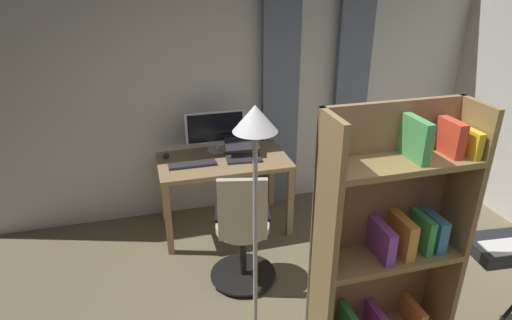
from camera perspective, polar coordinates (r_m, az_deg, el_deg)
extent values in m
cube|color=silver|center=(4.52, -2.59, 10.27)|extent=(5.37, 0.10, 2.77)
cube|color=slate|center=(4.90, 12.26, 8.48)|extent=(0.37, 0.06, 2.39)
cube|color=slate|center=(4.59, 3.18, 7.94)|extent=(0.39, 0.06, 2.39)
cube|color=tan|center=(4.23, -4.27, -0.15)|extent=(1.25, 0.69, 0.04)
cube|color=#A48259|center=(4.27, 4.45, -5.55)|extent=(0.06, 0.06, 0.72)
cube|color=tan|center=(4.07, -11.37, -7.64)|extent=(0.06, 0.06, 0.72)
cube|color=tan|center=(4.79, 1.98, -2.05)|extent=(0.06, 0.06, 0.72)
cube|color=tan|center=(4.61, -12.05, -3.72)|extent=(0.06, 0.06, 0.72)
cylinder|color=black|center=(3.88, -1.68, -14.62)|extent=(0.56, 0.56, 0.02)
sphere|color=black|center=(3.90, 2.23, -14.68)|extent=(0.05, 0.05, 0.05)
sphere|color=black|center=(4.09, -0.61, -12.61)|extent=(0.05, 0.05, 0.05)
sphere|color=black|center=(4.01, -4.79, -13.48)|extent=(0.05, 0.05, 0.05)
sphere|color=black|center=(3.78, -4.92, -16.28)|extent=(0.05, 0.05, 0.05)
sphere|color=black|center=(3.71, -0.31, -17.14)|extent=(0.05, 0.05, 0.05)
cylinder|color=black|center=(3.75, -1.73, -11.95)|extent=(0.06, 0.06, 0.45)
cylinder|color=beige|center=(3.61, -1.77, -8.76)|extent=(0.53, 0.53, 0.05)
cube|color=beige|center=(3.29, -1.77, -6.53)|extent=(0.38, 0.13, 0.51)
cube|color=black|center=(3.54, -5.07, -6.97)|extent=(0.09, 0.24, 0.03)
cube|color=black|center=(3.54, 1.46, -6.84)|extent=(0.09, 0.24, 0.03)
cylinder|color=silver|center=(4.42, -5.21, 1.29)|extent=(0.18, 0.18, 0.01)
cylinder|color=silver|center=(4.40, -5.23, 1.82)|extent=(0.04, 0.04, 0.08)
cube|color=silver|center=(4.33, -5.34, 4.31)|extent=(0.59, 0.03, 0.32)
cube|color=black|center=(4.32, -5.30, 4.23)|extent=(0.55, 0.01, 0.29)
cube|color=#333338|center=(4.11, -8.32, -0.58)|extent=(0.44, 0.12, 0.02)
cube|color=#333338|center=(4.20, -1.64, 0.21)|extent=(0.35, 0.24, 0.02)
cube|color=#333338|center=(4.25, -1.88, 2.13)|extent=(0.35, 0.23, 0.07)
ellipsoid|color=#333338|center=(4.33, -11.64, 0.53)|extent=(0.06, 0.10, 0.04)
cube|color=olive|center=(2.97, 23.93, -10.03)|extent=(0.04, 0.30, 1.81)
cube|color=olive|center=(2.57, 8.62, -13.72)|extent=(0.04, 0.30, 1.81)
cube|color=#8B6346|center=(2.83, 15.50, -10.39)|extent=(0.88, 0.04, 1.81)
cube|color=olive|center=(2.74, 16.89, -11.84)|extent=(0.81, 0.30, 0.04)
cube|color=olive|center=(2.45, 18.56, -0.29)|extent=(0.81, 0.30, 0.04)
cube|color=green|center=(2.78, 20.73, -8.78)|extent=(0.04, 0.21, 0.22)
cube|color=#489A51|center=(2.43, 20.02, 2.65)|extent=(0.05, 0.24, 0.22)
cube|color=gold|center=(2.70, 18.39, -9.26)|extent=(0.06, 0.24, 0.23)
cube|color=gold|center=(2.45, 20.22, 1.99)|extent=(0.03, 0.23, 0.16)
cube|color=purple|center=(2.65, 15.96, -10.02)|extent=(0.06, 0.25, 0.21)
cube|color=#D7402A|center=(2.57, 24.05, 2.71)|extent=(0.06, 0.19, 0.19)
cube|color=orange|center=(3.17, 19.72, -18.30)|extent=(0.05, 0.24, 0.16)
cube|color=teal|center=(2.82, 22.06, -8.57)|extent=(0.06, 0.21, 0.21)
cube|color=yellow|center=(2.63, 25.49, 2.42)|extent=(0.04, 0.26, 0.15)
cylinder|color=#A5A5A8|center=(2.87, -0.10, -11.42)|extent=(0.03, 0.03, 1.60)
cone|color=white|center=(2.46, -0.12, 5.47)|extent=(0.26, 0.26, 0.16)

